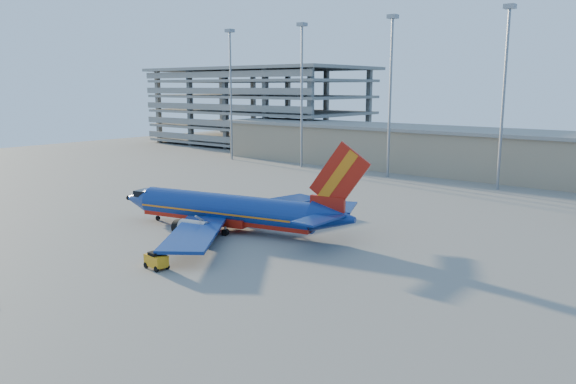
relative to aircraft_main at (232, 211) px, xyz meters
The scene contains 6 objects.
ground 2.36m from the aircraft_main, 147.63° to the right, with size 220.00×220.00×0.00m, color slate.
terminal_building 58.60m from the aircraft_main, 80.54° to the left, with size 122.00×16.00×8.50m.
parking_garage 97.09m from the aircraft_main, 130.20° to the left, with size 62.00×32.00×21.40m.
light_mast_row 48.46m from the aircraft_main, 84.23° to the left, with size 101.60×1.60×28.65m.
aircraft_main is the anchor object (origin of this frame).
baggage_tug 15.03m from the aircraft_main, 72.54° to the right, with size 2.31×1.50×1.59m.
Camera 1 is at (44.96, -44.37, 16.29)m, focal length 35.00 mm.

